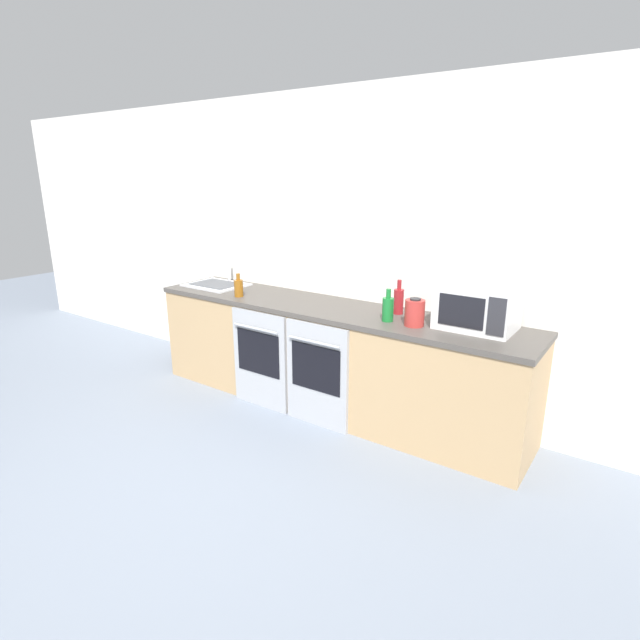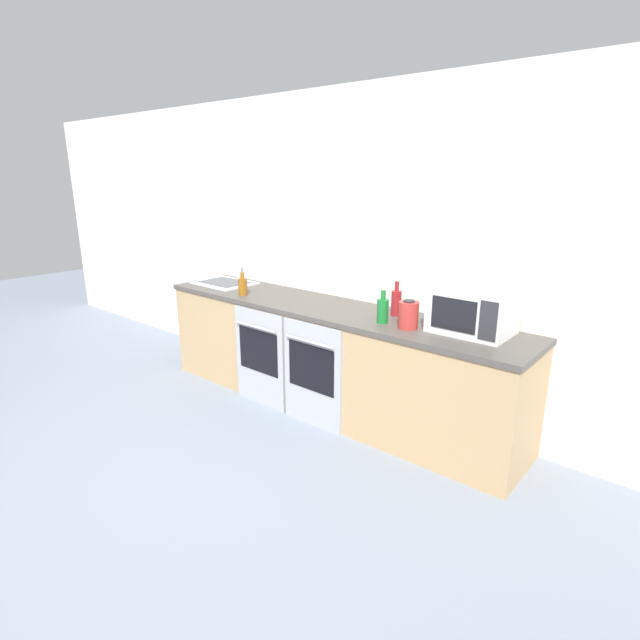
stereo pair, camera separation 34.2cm
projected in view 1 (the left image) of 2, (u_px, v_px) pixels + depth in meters
The scene contains 11 objects.
ground_plane at pixel (185, 498), 3.08m from camera, with size 16.00×16.00×0.00m, color gray.
wall_back at pixel (352, 250), 4.22m from camera, with size 10.00×0.06×2.60m.
counter_back at pixel (329, 357), 4.19m from camera, with size 3.34×0.67×0.89m.
oven_left at pixel (260, 359), 4.19m from camera, with size 0.56×0.06×0.84m.
oven_right at pixel (317, 375), 3.86m from camera, with size 0.56×0.06×0.84m.
microwave at pixel (477, 306), 3.44m from camera, with size 0.52×0.39×0.32m.
bottle_green at pixel (388, 309), 3.63m from camera, with size 0.08×0.08×0.24m.
bottle_red at pixel (399, 301), 3.82m from camera, with size 0.08×0.08×0.27m.
bottle_amber at pixel (239, 288), 4.36m from camera, with size 0.08×0.08×0.21m.
kettle at pixel (415, 313), 3.52m from camera, with size 0.14×0.14×0.20m.
sink at pixel (217, 284), 4.81m from camera, with size 0.55×0.43×0.28m.
Camera 1 is at (2.20, -1.68, 1.92)m, focal length 28.00 mm.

